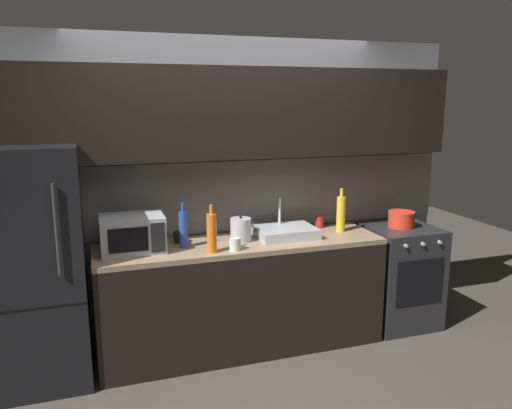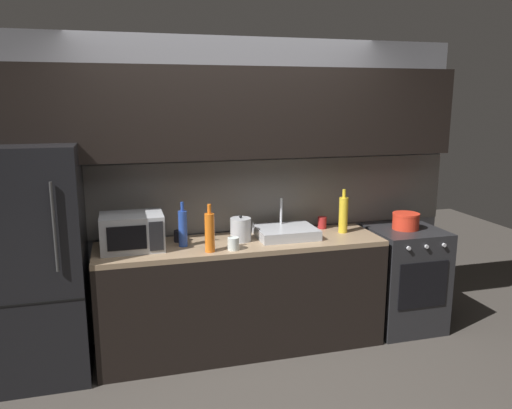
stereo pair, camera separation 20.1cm
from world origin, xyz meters
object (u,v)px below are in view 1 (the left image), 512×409
oven_range (399,275)px  wine_bottle_yellow (341,213)px  microwave (132,233)px  cooking_pot (401,219)px  kettle (241,230)px  mug_red (319,222)px  wine_bottle_blue (183,229)px  mug_dark (179,237)px  refrigerator (34,267)px  mug_clear (235,244)px  wine_bottle_orange (212,233)px

oven_range → wine_bottle_yellow: wine_bottle_yellow is taller
microwave → cooking_pot: bearing=-0.5°
kettle → mug_red: (0.78, 0.19, -0.04)m
wine_bottle_blue → mug_red: bearing=10.1°
mug_dark → wine_bottle_blue: bearing=-83.5°
wine_bottle_yellow → refrigerator: bearing=-179.0°
wine_bottle_yellow → kettle: bearing=-178.7°
mug_clear → microwave: bearing=163.4°
microwave → cooking_pot: microwave is taller
microwave → wine_bottle_orange: bearing=-21.5°
refrigerator → mug_red: refrigerator is taller
microwave → kettle: microwave is taller
kettle → mug_dark: 0.49m
wine_bottle_orange → wine_bottle_yellow: wine_bottle_yellow is taller
oven_range → mug_dark: 2.02m
mug_red → cooking_pot: size_ratio=0.44×
wine_bottle_orange → cooking_pot: 1.77m
refrigerator → oven_range: (2.99, -0.00, -0.40)m
refrigerator → oven_range: size_ratio=1.90×
kettle → microwave: bearing=-179.7°
kettle → mug_clear: 0.25m
wine_bottle_blue → mug_dark: wine_bottle_blue is taller
wine_bottle_blue → mug_red: 1.26m
wine_bottle_orange → wine_bottle_blue: bearing=132.1°
oven_range → mug_dark: mug_dark is taller
mug_clear → oven_range: bearing=7.1°
oven_range → wine_bottle_blue: bearing=-179.8°
microwave → mug_clear: microwave is taller
oven_range → wine_bottle_orange: bearing=-173.6°
microwave → kettle: 0.84m
wine_bottle_blue → mug_clear: (0.35, -0.19, -0.10)m
microwave → wine_bottle_yellow: wine_bottle_yellow is taller
wine_bottle_orange → mug_clear: bearing=0.1°
kettle → wine_bottle_yellow: 0.90m
wine_bottle_yellow → mug_clear: bearing=-166.5°
oven_range → mug_clear: size_ratio=9.44×
mug_dark → mug_clear: bearing=-41.9°
wine_bottle_yellow → cooking_pot: size_ratio=1.61×
mug_red → cooking_pot: bearing=-17.3°
wine_bottle_blue → mug_dark: bearing=96.5°
kettle → mug_dark: (-0.48, 0.11, -0.05)m
mug_red → wine_bottle_blue: bearing=-169.9°
wine_bottle_blue → mug_dark: (-0.02, 0.14, -0.10)m
microwave → wine_bottle_blue: wine_bottle_blue is taller
refrigerator → kettle: (1.52, 0.02, 0.14)m
wine_bottle_blue → mug_red: wine_bottle_blue is taller
wine_bottle_yellow → mug_clear: 1.04m
wine_bottle_orange → mug_dark: size_ratio=3.99×
oven_range → mug_clear: (-1.59, -0.20, 0.50)m
mug_red → refrigerator: bearing=-174.6°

